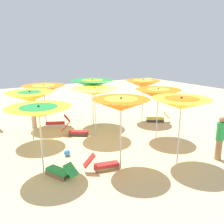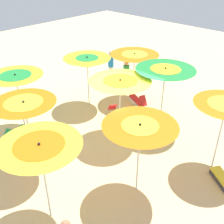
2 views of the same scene
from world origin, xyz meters
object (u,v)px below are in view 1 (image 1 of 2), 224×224
lounger_4 (60,171)px  beach_umbrella_6 (39,112)px  beach_umbrella_3 (121,105)px  beach_umbrella_4 (95,92)px  beachgoer_2 (220,138)px  beach_umbrella_8 (44,89)px  beach_umbrella_2 (143,84)px  beach_umbrella_0 (181,104)px  lounger_2 (76,131)px  lounger_0 (157,118)px  lounger_1 (103,164)px  beachgoer_1 (33,111)px  beach_umbrella_1 (158,94)px  beach_umbrella_5 (92,84)px  beach_umbrella_7 (30,97)px  beach_ball (67,153)px  lounger_3 (57,123)px

lounger_4 → beach_umbrella_6: bearing=12.1°
beach_umbrella_3 → beach_umbrella_4: (3.35, -0.76, -0.12)m
beach_umbrella_3 → beachgoer_2: beach_umbrella_3 is taller
beach_umbrella_8 → beach_umbrella_2: bearing=-110.7°
beach_umbrella_0 → beach_umbrella_3: 2.13m
lounger_2 → lounger_4: bearing=-86.6°
beach_umbrella_8 → lounger_2: 2.97m
lounger_0 → lounger_1: bearing=66.6°
beachgoer_1 → beachgoer_2: beachgoer_1 is taller
lounger_1 → lounger_4: bearing=-179.9°
beach_umbrella_1 → beach_umbrella_5: 3.79m
beach_umbrella_8 → lounger_1: 6.19m
beach_umbrella_7 → lounger_2: bearing=-99.3°
beach_umbrella_2 → beachgoer_2: size_ratio=1.45×
lounger_4 → beach_ball: bearing=-52.9°
beach_umbrella_6 → beachgoer_2: bearing=-112.1°
beach_umbrella_1 → lounger_3: size_ratio=1.82×
beach_umbrella_1 → beach_umbrella_3: 3.45m
beach_umbrella_0 → beach_umbrella_2: bearing=-24.8°
beach_umbrella_1 → beach_umbrella_2: bearing=-24.9°
beach_umbrella_1 → beach_umbrella_2: size_ratio=0.98×
lounger_0 → beachgoer_1: bearing=12.2°
beach_umbrella_4 → lounger_4: (-2.83, 2.78, -1.98)m
beach_umbrella_1 → lounger_3: 5.74m
lounger_2 → beach_umbrella_5: bearing=71.0°
beach_umbrella_0 → beach_umbrella_1: 2.61m
lounger_3 → beach_umbrella_8: bearing=-4.7°
beach_umbrella_3 → lounger_3: (5.80, 0.32, -2.10)m
lounger_2 → beach_ball: size_ratio=4.88×
lounger_2 → beach_umbrella_0: bearing=-33.0°
lounger_1 → beach_umbrella_1: bearing=34.4°
beach_umbrella_3 → beach_umbrella_7: (4.23, 1.97, -0.23)m
beach_umbrella_2 → beach_umbrella_8: size_ratio=1.06×
beach_umbrella_2 → beach_ball: 6.28m
lounger_2 → beachgoer_2: (-5.27, -3.56, 0.67)m
lounger_3 → beach_ball: 3.97m
beach_umbrella_4 → lounger_3: size_ratio=1.81×
beach_umbrella_7 → lounger_4: beach_umbrella_7 is taller
beachgoer_2 → beach_umbrella_2: bearing=108.1°
beach_ball → lounger_2: bearing=-32.1°
beach_umbrella_1 → lounger_4: size_ratio=1.90×
beach_umbrella_7 → lounger_0: 7.17m
beach_umbrella_6 → lounger_2: beach_umbrella_6 is taller
lounger_3 → beach_umbrella_5: bearing=-178.6°
beach_umbrella_4 → beach_umbrella_7: 2.87m
beachgoer_1 → beachgoer_2: bearing=-77.6°
beach_umbrella_0 → beachgoer_1: beach_umbrella_0 is taller
beach_umbrella_0 → beach_umbrella_1: bearing=-24.7°
lounger_2 → lounger_3: lounger_3 is taller
lounger_1 → lounger_4: 1.47m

